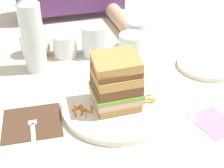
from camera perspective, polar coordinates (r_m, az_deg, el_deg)
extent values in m
plane|color=beige|center=(0.75, 0.52, -4.44)|extent=(3.00, 3.00, 0.00)
cylinder|color=white|center=(0.74, 0.68, -4.33)|extent=(0.26, 0.26, 0.02)
cube|color=tan|center=(0.73, 0.69, -3.16)|extent=(0.10, 0.10, 0.02)
cube|color=#E0A393|center=(0.72, 0.70, -2.01)|extent=(0.11, 0.10, 0.01)
cube|color=#6BA83D|center=(0.71, 0.71, -1.21)|extent=(0.11, 0.10, 0.01)
cube|color=brown|center=(0.70, 0.72, -0.01)|extent=(0.11, 0.10, 0.03)
cube|color=tan|center=(0.69, 0.73, 1.62)|extent=(0.10, 0.10, 0.02)
cube|color=brown|center=(0.68, 0.74, 2.88)|extent=(0.10, 0.09, 0.01)
cube|color=tan|center=(0.67, 0.51, 4.28)|extent=(0.11, 0.10, 0.03)
cylinder|color=orange|center=(0.71, -4.94, -5.54)|extent=(0.01, 0.03, 0.00)
cylinder|color=orange|center=(0.72, -4.96, -5.09)|extent=(0.03, 0.02, 0.00)
cylinder|color=orange|center=(0.72, -6.65, -4.83)|extent=(0.03, 0.00, 0.00)
cylinder|color=orange|center=(0.73, -6.31, -4.34)|extent=(0.02, 0.02, 0.00)
cylinder|color=orange|center=(0.72, -5.77, -4.90)|extent=(0.01, 0.03, 0.00)
cylinder|color=orange|center=(0.72, -3.93, -4.89)|extent=(0.01, 0.03, 0.00)
cylinder|color=orange|center=(0.72, -6.97, -4.67)|extent=(0.02, 0.02, 0.00)
cylinder|color=orange|center=(0.71, -7.08, -5.52)|extent=(0.01, 0.03, 0.00)
cylinder|color=orange|center=(0.73, -6.89, -4.46)|extent=(0.01, 0.02, 0.00)
cylinder|color=orange|center=(0.71, -5.53, -5.30)|extent=(0.02, 0.02, 0.00)
cylinder|color=orange|center=(0.76, 6.97, -2.35)|extent=(0.02, 0.01, 0.00)
cylinder|color=orange|center=(0.74, 6.87, -3.45)|extent=(0.03, 0.01, 0.00)
cylinder|color=orange|center=(0.75, 6.62, -2.94)|extent=(0.02, 0.01, 0.00)
cylinder|color=orange|center=(0.75, 7.63, -2.93)|extent=(0.02, 0.01, 0.00)
cylinder|color=orange|center=(0.75, 7.65, -3.20)|extent=(0.02, 0.02, 0.00)
cylinder|color=orange|center=(0.75, 5.99, -3.34)|extent=(0.03, 0.01, 0.00)
cube|color=#4C3323|center=(0.73, -14.92, -7.26)|extent=(0.14, 0.14, 0.00)
cube|color=silver|center=(0.68, -14.72, -9.99)|extent=(0.01, 0.11, 0.00)
cube|color=silver|center=(0.73, -14.98, -6.68)|extent=(0.02, 0.02, 0.00)
cylinder|color=silver|center=(0.75, -14.44, -5.26)|extent=(0.00, 0.04, 0.00)
cylinder|color=silver|center=(0.75, -14.87, -5.32)|extent=(0.00, 0.04, 0.00)
cylinder|color=silver|center=(0.75, -15.30, -5.38)|extent=(0.00, 0.04, 0.00)
cylinder|color=silver|center=(0.75, -15.73, -5.44)|extent=(0.00, 0.04, 0.00)
cube|color=silver|center=(0.76, 14.06, -4.71)|extent=(0.02, 0.10, 0.00)
cube|color=silver|center=(0.84, 11.27, -0.62)|extent=(0.02, 0.11, 0.00)
cylinder|color=white|center=(0.94, 3.81, 7.00)|extent=(0.08, 0.08, 0.09)
cylinder|color=orange|center=(0.95, 3.78, 6.13)|extent=(0.08, 0.08, 0.05)
cylinder|color=silver|center=(0.89, -14.82, 8.40)|extent=(0.06, 0.06, 0.20)
cylinder|color=silver|center=(1.03, 4.93, 9.38)|extent=(0.07, 0.07, 0.09)
cylinder|color=silver|center=(1.01, -15.28, 7.32)|extent=(0.07, 0.07, 0.08)
cylinder|color=silver|center=(0.97, -3.57, 8.23)|extent=(0.07, 0.07, 0.10)
cylinder|color=silver|center=(0.98, -8.93, 7.27)|extent=(0.08, 0.08, 0.07)
cylinder|color=white|center=(0.96, 17.69, 3.45)|extent=(0.18, 0.18, 0.01)
cube|color=pink|center=(0.74, 18.83, -6.95)|extent=(0.10, 0.11, 0.00)
cylinder|color=#DBAD89|center=(1.11, -14.17, 9.63)|extent=(0.06, 0.26, 0.06)
cylinder|color=#DBAD89|center=(1.17, 2.09, 11.78)|extent=(0.06, 0.26, 0.06)
sphere|color=#DBAD89|center=(0.99, -13.49, 6.77)|extent=(0.06, 0.06, 0.06)
sphere|color=#DBAD89|center=(1.06, 4.41, 9.24)|extent=(0.06, 0.06, 0.06)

